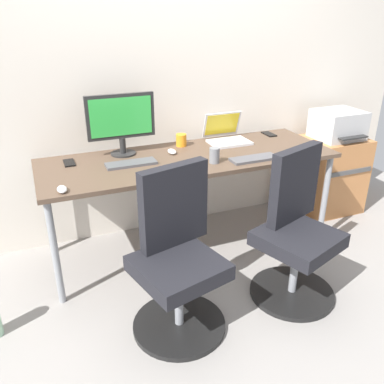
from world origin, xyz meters
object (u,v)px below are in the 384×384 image
Objects in this scene: open_laptop at (226,135)px; coffee_mug at (181,140)px; printer at (338,125)px; desktop_monitor at (121,120)px; side_cabinet at (330,174)px; office_chair_left at (177,260)px; office_chair_right at (295,233)px.

coffee_mug is at bearing 176.21° from open_laptop.
desktop_monitor is at bearing 177.10° from printer.
coffee_mug is at bearing 2.89° from desktop_monitor.
printer is at bearing -90.00° from side_cabinet.
office_chair_left reaches higher than coffee_mug.
office_chair_right reaches higher than coffee_mug.
printer is 1.39m from coffee_mug.
office_chair_left is at bearing -154.04° from side_cabinet.
open_laptop is 3.37× the size of coffee_mug.
printer is at bearing 25.94° from office_chair_left.
side_cabinet is 1.12m from open_laptop.
office_chair_left is at bearing -154.06° from printer.
printer is at bearing -2.90° from desktop_monitor.
coffee_mug is (-1.39, 0.12, -0.01)m from printer.
office_chair_right is 1.12m from coffee_mug.
side_cabinet is at bearing 25.96° from office_chair_left.
printer is 1.29× the size of open_laptop.
office_chair_left is at bearing -128.86° from open_laptop.
printer is 1.02m from open_laptop.
desktop_monitor reaches higher than office_chair_left.
desktop_monitor is at bearing 92.91° from office_chair_left.
side_cabinet is (1.80, 0.88, -0.09)m from office_chair_left.
office_chair_right is 1.04m from open_laptop.
side_cabinet is 2.18× the size of open_laptop.
open_laptop reaches higher than office_chair_left.
open_laptop is (-1.02, 0.09, 0.46)m from side_cabinet.
office_chair_left is at bearing 179.87° from office_chair_right.
office_chair_left is 3.03× the size of open_laptop.
office_chair_left is 10.22× the size of coffee_mug.
desktop_monitor is at bearing 130.82° from office_chair_right.
open_laptop is (0.78, 0.97, 0.37)m from office_chair_left.
side_cabinet is 1.47m from coffee_mug.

